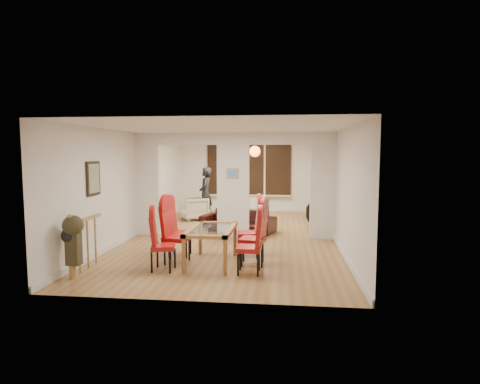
% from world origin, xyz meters
% --- Properties ---
extents(floor, '(5.00, 9.00, 0.01)m').
position_xyz_m(floor, '(0.00, 0.00, 0.00)').
color(floor, olive).
rests_on(floor, ground).
extents(room_walls, '(5.00, 9.00, 2.60)m').
position_xyz_m(room_walls, '(0.00, 0.00, 1.30)').
color(room_walls, silver).
rests_on(room_walls, floor).
extents(divider_wall, '(5.00, 0.18, 2.60)m').
position_xyz_m(divider_wall, '(0.00, 0.00, 1.30)').
color(divider_wall, white).
rests_on(divider_wall, floor).
extents(bay_window_blinds, '(3.00, 0.08, 1.80)m').
position_xyz_m(bay_window_blinds, '(0.00, 4.44, 1.50)').
color(bay_window_blinds, black).
rests_on(bay_window_blinds, room_walls).
extents(radiator, '(1.40, 0.08, 0.50)m').
position_xyz_m(radiator, '(0.00, 4.40, 0.30)').
color(radiator, white).
rests_on(radiator, floor).
extents(pendant_light, '(0.36, 0.36, 0.36)m').
position_xyz_m(pendant_light, '(0.30, 3.30, 2.15)').
color(pendant_light, orange).
rests_on(pendant_light, room_walls).
extents(stair_newel, '(0.40, 1.20, 1.10)m').
position_xyz_m(stair_newel, '(-2.25, -3.20, 0.55)').
color(stair_newel, '#A27D4A').
rests_on(stair_newel, floor).
extents(wall_poster, '(0.04, 0.52, 0.67)m').
position_xyz_m(wall_poster, '(-2.47, -2.40, 1.60)').
color(wall_poster, gray).
rests_on(wall_poster, room_walls).
extents(pillar_photo, '(0.30, 0.03, 0.25)m').
position_xyz_m(pillar_photo, '(0.00, -0.10, 1.60)').
color(pillar_photo, '#4C8CD8').
rests_on(pillar_photo, divider_wall).
extents(dining_table, '(0.83, 1.47, 0.69)m').
position_xyz_m(dining_table, '(-0.09, -2.56, 0.34)').
color(dining_table, olive).
rests_on(dining_table, floor).
extents(dining_chair_la, '(0.49, 0.49, 1.02)m').
position_xyz_m(dining_chair_la, '(-0.87, -3.08, 0.51)').
color(dining_chair_la, maroon).
rests_on(dining_chair_la, floor).
extents(dining_chair_lb, '(0.51, 0.51, 1.15)m').
position_xyz_m(dining_chair_lb, '(-0.76, -2.57, 0.57)').
color(dining_chair_lb, maroon).
rests_on(dining_chair_lb, floor).
extents(dining_chair_lc, '(0.51, 0.51, 1.10)m').
position_xyz_m(dining_chair_lc, '(-0.84, -2.04, 0.55)').
color(dining_chair_lc, maroon).
rests_on(dining_chair_lc, floor).
extents(dining_chair_ra, '(0.43, 0.43, 1.05)m').
position_xyz_m(dining_chair_ra, '(0.66, -3.08, 0.52)').
color(dining_chair_ra, maroon).
rests_on(dining_chair_ra, floor).
extents(dining_chair_rb, '(0.52, 0.52, 1.13)m').
position_xyz_m(dining_chair_rb, '(0.69, -2.53, 0.56)').
color(dining_chair_rb, maroon).
rests_on(dining_chair_rb, floor).
extents(dining_chair_rc, '(0.50, 0.50, 1.12)m').
position_xyz_m(dining_chair_rc, '(0.56, -1.96, 0.56)').
color(dining_chair_rc, maroon).
rests_on(dining_chair_rc, floor).
extents(sofa, '(2.12, 1.31, 0.58)m').
position_xyz_m(sofa, '(0.04, 0.69, 0.29)').
color(sofa, black).
rests_on(sofa, floor).
extents(armchair, '(1.06, 1.06, 0.71)m').
position_xyz_m(armchair, '(-1.57, 2.38, 0.35)').
color(armchair, '#BBB19E').
rests_on(armchair, floor).
extents(person, '(0.64, 0.45, 1.65)m').
position_xyz_m(person, '(-1.20, 2.50, 0.83)').
color(person, black).
rests_on(person, floor).
extents(television, '(0.92, 0.27, 0.52)m').
position_xyz_m(television, '(2.00, 2.85, 0.26)').
color(television, black).
rests_on(television, floor).
extents(coffee_table, '(1.05, 0.69, 0.22)m').
position_xyz_m(coffee_table, '(0.32, 2.56, 0.11)').
color(coffee_table, black).
rests_on(coffee_table, floor).
extents(bottle, '(0.06, 0.06, 0.26)m').
position_xyz_m(bottle, '(0.09, 2.64, 0.35)').
color(bottle, '#143F19').
rests_on(bottle, coffee_table).
extents(bowl, '(0.20, 0.20, 0.05)m').
position_xyz_m(bowl, '(0.24, 2.49, 0.25)').
color(bowl, black).
rests_on(bowl, coffee_table).
extents(shoes, '(0.26, 0.28, 0.11)m').
position_xyz_m(shoes, '(-0.23, -0.26, 0.05)').
color(shoes, black).
rests_on(shoes, floor).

